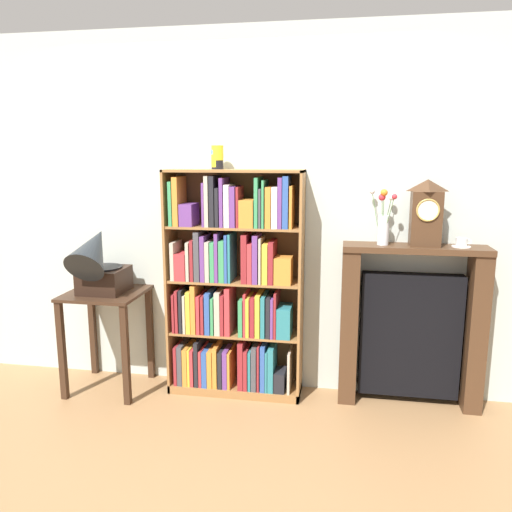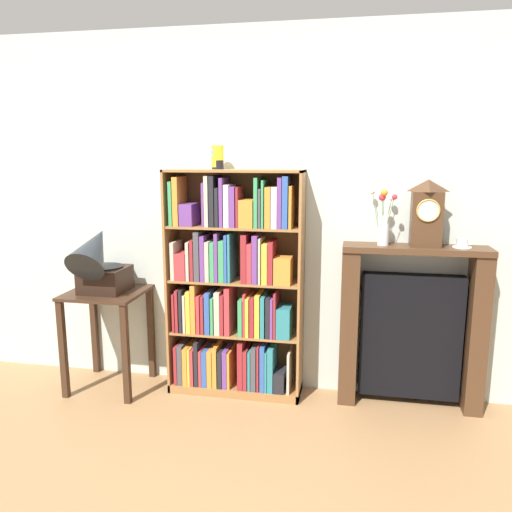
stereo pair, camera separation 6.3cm
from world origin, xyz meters
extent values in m
cube|color=#997047|center=(0.00, 0.00, -0.01)|extent=(7.62, 6.40, 0.02)
cube|color=beige|center=(0.14, 0.33, 1.30)|extent=(4.62, 0.08, 2.60)
cube|color=olive|center=(-0.47, 0.14, 0.81)|extent=(0.02, 0.29, 1.63)
cube|color=olive|center=(0.47, 0.14, 0.81)|extent=(0.02, 0.29, 1.63)
cube|color=brown|center=(0.00, 0.28, 0.81)|extent=(0.96, 0.01, 1.63)
cube|color=olive|center=(0.00, 0.14, 1.62)|extent=(0.96, 0.29, 0.02)
cube|color=olive|center=(0.00, 0.14, 0.03)|extent=(0.96, 0.29, 0.06)
cube|color=maroon|center=(-0.42, 0.10, 0.21)|extent=(0.02, 0.20, 0.29)
cube|color=#424247|center=(-0.39, 0.13, 0.21)|extent=(0.04, 0.25, 0.30)
cube|color=orange|center=(-0.35, 0.13, 0.20)|extent=(0.03, 0.25, 0.28)
cube|color=gold|center=(-0.32, 0.12, 0.20)|extent=(0.02, 0.23, 0.28)
cube|color=#C63338|center=(-0.30, 0.11, 0.20)|extent=(0.02, 0.20, 0.27)
cube|color=black|center=(-0.27, 0.13, 0.23)|extent=(0.03, 0.24, 0.33)
cube|color=#C63338|center=(-0.24, 0.13, 0.20)|extent=(0.02, 0.25, 0.27)
cube|color=#2D519E|center=(-0.21, 0.11, 0.19)|extent=(0.04, 0.21, 0.27)
cube|color=orange|center=(-0.17, 0.10, 0.20)|extent=(0.04, 0.19, 0.27)
cube|color=orange|center=(-0.13, 0.11, 0.21)|extent=(0.03, 0.20, 0.30)
cube|color=black|center=(-0.09, 0.11, 0.20)|extent=(0.03, 0.20, 0.27)
cube|color=#663884|center=(-0.05, 0.10, 0.20)|extent=(0.03, 0.20, 0.28)
cube|color=orange|center=(-0.03, 0.13, 0.20)|extent=(0.02, 0.25, 0.27)
cube|color=maroon|center=(0.06, 0.11, 0.24)|extent=(0.04, 0.21, 0.35)
cube|color=maroon|center=(0.10, 0.10, 0.21)|extent=(0.03, 0.19, 0.30)
cube|color=teal|center=(0.12, 0.11, 0.21)|extent=(0.02, 0.21, 0.29)
cube|color=#424247|center=(0.16, 0.12, 0.22)|extent=(0.04, 0.22, 0.32)
cube|color=maroon|center=(0.19, 0.13, 0.23)|extent=(0.02, 0.24, 0.33)
cube|color=#2D519E|center=(0.22, 0.11, 0.23)|extent=(0.03, 0.20, 0.34)
cube|color=teal|center=(0.25, 0.10, 0.21)|extent=(0.02, 0.19, 0.30)
cube|color=teal|center=(0.28, 0.12, 0.22)|extent=(0.04, 0.24, 0.33)
cube|color=black|center=(0.34, 0.09, 0.13)|extent=(0.08, 0.17, 0.15)
cube|color=#B2A893|center=(0.41, 0.12, 0.21)|extent=(0.02, 0.24, 0.30)
cube|color=olive|center=(0.00, 0.14, 0.46)|extent=(0.93, 0.27, 0.02)
cube|color=maroon|center=(-0.43, 0.13, 0.61)|extent=(0.02, 0.25, 0.28)
cube|color=maroon|center=(-0.40, 0.13, 0.62)|extent=(0.02, 0.24, 0.31)
cube|color=black|center=(-0.37, 0.10, 0.62)|extent=(0.02, 0.20, 0.31)
cube|color=#B2A893|center=(-0.35, 0.12, 0.60)|extent=(0.02, 0.23, 0.28)
cube|color=gold|center=(-0.32, 0.10, 0.62)|extent=(0.03, 0.20, 0.31)
cube|color=orange|center=(-0.28, 0.13, 0.64)|extent=(0.03, 0.25, 0.35)
cube|color=#C63338|center=(-0.24, 0.12, 0.60)|extent=(0.02, 0.22, 0.28)
cube|color=maroon|center=(-0.21, 0.11, 0.60)|extent=(0.02, 0.22, 0.28)
cube|color=#2D519E|center=(-0.18, 0.12, 0.62)|extent=(0.04, 0.24, 0.30)
cube|color=#388E56|center=(-0.14, 0.13, 0.60)|extent=(0.02, 0.25, 0.27)
cube|color=#B2A893|center=(-0.10, 0.10, 0.62)|extent=(0.04, 0.19, 0.31)
cube|color=maroon|center=(-0.07, 0.11, 0.61)|extent=(0.02, 0.21, 0.29)
cube|color=#C63338|center=(-0.03, 0.13, 0.64)|extent=(0.04, 0.24, 0.34)
cube|color=#388E56|center=(0.06, 0.11, 0.60)|extent=(0.03, 0.20, 0.26)
cube|color=#C63338|center=(0.09, 0.12, 0.62)|extent=(0.02, 0.23, 0.31)
cube|color=gold|center=(0.11, 0.11, 0.61)|extent=(0.02, 0.21, 0.28)
cube|color=maroon|center=(0.15, 0.10, 0.61)|extent=(0.03, 0.19, 0.28)
cube|color=gold|center=(0.18, 0.12, 0.62)|extent=(0.03, 0.22, 0.30)
cube|color=teal|center=(0.22, 0.13, 0.61)|extent=(0.03, 0.24, 0.29)
cube|color=black|center=(0.26, 0.12, 0.61)|extent=(0.03, 0.24, 0.29)
cube|color=#663884|center=(0.28, 0.12, 0.61)|extent=(0.02, 0.23, 0.28)
cube|color=maroon|center=(0.31, 0.13, 0.63)|extent=(0.02, 0.24, 0.32)
cube|color=teal|center=(0.36, 0.11, 0.57)|extent=(0.10, 0.21, 0.22)
cube|color=olive|center=(0.00, 0.14, 0.84)|extent=(0.93, 0.27, 0.02)
cube|color=#B2A893|center=(-0.42, 0.11, 0.99)|extent=(0.03, 0.21, 0.27)
cube|color=#C63338|center=(-0.37, 0.10, 0.95)|extent=(0.08, 0.18, 0.19)
cube|color=#B2A893|center=(-0.31, 0.11, 0.99)|extent=(0.02, 0.20, 0.27)
cube|color=maroon|center=(-0.28, 0.11, 1.00)|extent=(0.02, 0.21, 0.29)
cube|color=#424247|center=(-0.25, 0.12, 1.03)|extent=(0.04, 0.23, 0.35)
cube|color=#663884|center=(-0.20, 0.11, 1.01)|extent=(0.03, 0.21, 0.32)
cube|color=#B2A893|center=(-0.17, 0.12, 0.99)|extent=(0.03, 0.22, 0.28)
cube|color=#388E56|center=(-0.13, 0.13, 0.99)|extent=(0.03, 0.24, 0.28)
cube|color=#663884|center=(-0.11, 0.10, 1.02)|extent=(0.02, 0.20, 0.34)
cube|color=#388E56|center=(-0.07, 0.11, 1.00)|extent=(0.04, 0.20, 0.29)
cube|color=#2D519E|center=(-0.04, 0.11, 1.02)|extent=(0.02, 0.21, 0.33)
cube|color=teal|center=(-0.01, 0.13, 1.02)|extent=(0.02, 0.24, 0.34)
cube|color=maroon|center=(0.09, 0.12, 1.02)|extent=(0.04, 0.22, 0.34)
cube|color=#C63338|center=(0.13, 0.11, 0.99)|extent=(0.03, 0.21, 0.28)
cube|color=#663884|center=(0.17, 0.10, 1.02)|extent=(0.04, 0.20, 0.33)
cube|color=#B2A893|center=(0.20, 0.11, 1.01)|extent=(0.02, 0.21, 0.32)
cube|color=gold|center=(0.23, 0.12, 0.99)|extent=(0.04, 0.22, 0.28)
cube|color=maroon|center=(0.27, 0.12, 1.00)|extent=(0.04, 0.22, 0.29)
cube|color=orange|center=(0.35, 0.09, 0.94)|extent=(0.12, 0.16, 0.18)
cube|color=olive|center=(0.00, 0.14, 1.23)|extent=(0.93, 0.27, 0.02)
cube|color=#388E56|center=(-0.42, 0.11, 1.39)|extent=(0.02, 0.21, 0.31)
cube|color=orange|center=(-0.39, 0.12, 1.41)|extent=(0.04, 0.22, 0.34)
cube|color=#663884|center=(-0.32, 0.10, 1.32)|extent=(0.09, 0.20, 0.15)
cube|color=#663884|center=(-0.19, 0.13, 1.39)|extent=(0.02, 0.25, 0.30)
cube|color=#B2A893|center=(-0.17, 0.10, 1.41)|extent=(0.03, 0.19, 0.35)
cube|color=black|center=(-0.13, 0.13, 1.41)|extent=(0.03, 0.24, 0.34)
cube|color=black|center=(-0.10, 0.13, 1.37)|extent=(0.02, 0.24, 0.27)
cube|color=#663884|center=(-0.07, 0.12, 1.41)|extent=(0.02, 0.23, 0.33)
cube|color=white|center=(-0.03, 0.11, 1.38)|extent=(0.04, 0.21, 0.29)
cube|color=#663884|center=(0.01, 0.12, 1.38)|extent=(0.04, 0.23, 0.28)
cube|color=maroon|center=(0.05, 0.11, 1.38)|extent=(0.02, 0.21, 0.27)
cube|color=orange|center=(0.11, 0.10, 1.33)|extent=(0.10, 0.18, 0.19)
cube|color=#388E56|center=(0.17, 0.13, 1.41)|extent=(0.02, 0.25, 0.34)
cube|color=#424247|center=(0.20, 0.11, 1.37)|extent=(0.02, 0.20, 0.26)
cube|color=#388E56|center=(0.22, 0.12, 1.40)|extent=(0.02, 0.22, 0.32)
cube|color=orange|center=(0.25, 0.13, 1.38)|extent=(0.04, 0.24, 0.28)
cube|color=white|center=(0.30, 0.13, 1.38)|extent=(0.04, 0.25, 0.28)
cube|color=#663884|center=(0.33, 0.13, 1.41)|extent=(0.03, 0.25, 0.34)
cube|color=#2D519E|center=(0.37, 0.11, 1.41)|extent=(0.04, 0.20, 0.35)
cube|color=orange|center=(0.40, 0.11, 1.38)|extent=(0.02, 0.21, 0.28)
cylinder|color=black|center=(-0.12, 0.16, 1.67)|extent=(0.08, 0.08, 0.09)
cylinder|color=yellow|center=(-0.12, 0.16, 1.68)|extent=(0.08, 0.08, 0.09)
cylinder|color=yellow|center=(-0.12, 0.16, 1.70)|extent=(0.08, 0.08, 0.09)
cylinder|color=blue|center=(-0.12, 0.16, 1.72)|extent=(0.08, 0.08, 0.09)
cylinder|color=yellow|center=(-0.12, 0.16, 1.73)|extent=(0.08, 0.08, 0.09)
cylinder|color=yellow|center=(-0.12, 0.16, 1.75)|extent=(0.08, 0.08, 0.09)
cube|color=#382316|center=(-0.94, 0.03, 0.73)|extent=(0.54, 0.52, 0.02)
cube|color=#382316|center=(-1.18, -0.20, 0.36)|extent=(0.04, 0.04, 0.72)
cube|color=#382316|center=(-0.70, -0.20, 0.36)|extent=(0.04, 0.04, 0.72)
cube|color=#382316|center=(-1.18, 0.26, 0.36)|extent=(0.04, 0.04, 0.72)
cube|color=#382316|center=(-0.70, 0.26, 0.36)|extent=(0.04, 0.04, 0.72)
cube|color=black|center=(-0.94, 0.03, 0.83)|extent=(0.31, 0.31, 0.18)
cylinder|color=black|center=(-0.94, 0.03, 0.93)|extent=(0.26, 0.26, 0.01)
cylinder|color=#1E2328|center=(-0.94, -0.02, 0.95)|extent=(0.03, 0.03, 0.06)
cone|color=#1E2328|center=(-0.94, -0.11, 1.09)|extent=(0.28, 0.45, 0.43)
cube|color=#472D1C|center=(1.23, 0.16, 1.11)|extent=(0.96, 0.25, 0.04)
cube|color=#472D1C|center=(0.81, 0.16, 0.54)|extent=(0.12, 0.22, 1.09)
cube|color=#472D1C|center=(1.65, 0.16, 0.54)|extent=(0.12, 0.22, 1.09)
cube|color=black|center=(1.23, 0.20, 0.49)|extent=(0.68, 0.12, 0.87)
cube|color=#472D1C|center=(1.28, 0.16, 1.31)|extent=(0.19, 0.13, 0.36)
pyramid|color=#472D1C|center=(1.28, 0.16, 1.53)|extent=(0.19, 0.13, 0.08)
cylinder|color=silver|center=(1.28, 0.09, 1.38)|extent=(0.14, 0.01, 0.14)
torus|color=#B79347|center=(1.28, 0.09, 1.38)|extent=(0.15, 0.01, 0.15)
cylinder|color=silver|center=(1.02, 0.16, 1.23)|extent=(0.08, 0.08, 0.20)
cylinder|color=#4C753D|center=(1.01, 0.14, 1.31)|extent=(0.01, 0.04, 0.34)
sphere|color=orange|center=(1.01, 0.13, 1.48)|extent=(0.05, 0.05, 0.05)
cylinder|color=#4C753D|center=(0.97, 0.20, 1.31)|extent=(0.07, 0.05, 0.34)
sphere|color=silver|center=(0.93, 0.22, 1.48)|extent=(0.04, 0.04, 0.04)
cylinder|color=#4C753D|center=(1.00, 0.15, 1.30)|extent=(0.02, 0.03, 0.31)
sphere|color=red|center=(1.00, 0.14, 1.45)|extent=(0.05, 0.05, 0.05)
cylinder|color=#4C753D|center=(1.04, 0.13, 1.30)|extent=(0.07, 0.04, 0.31)
sphere|color=red|center=(1.07, 0.11, 1.46)|extent=(0.04, 0.04, 0.04)
cylinder|color=#4C753D|center=(1.03, 0.19, 1.29)|extent=(0.06, 0.05, 0.30)
sphere|color=silver|center=(1.06, 0.22, 1.45)|extent=(0.04, 0.04, 0.04)
cylinder|color=white|center=(1.52, 0.16, 1.13)|extent=(0.12, 0.12, 0.01)
cylinder|color=white|center=(1.52, 0.16, 1.16)|extent=(0.07, 0.07, 0.05)
torus|color=white|center=(1.56, 0.16, 1.17)|extent=(0.04, 0.01, 0.04)
camera|label=1|loc=(0.76, -3.30, 1.72)|focal=35.61mm
camera|label=2|loc=(0.82, -3.29, 1.72)|focal=35.61mm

